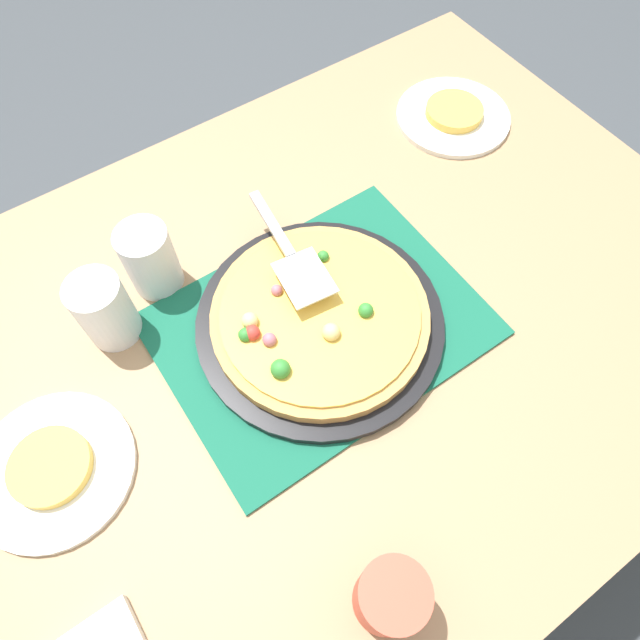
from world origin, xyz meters
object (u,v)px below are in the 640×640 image
Objects in this scene: pizza_pan at (320,322)px; plate_near_left at (453,117)px; served_slice_right at (50,467)px; pizza_server at (290,254)px; served_slice_left at (454,111)px; plate_far_right at (54,469)px; cup_corner at (104,310)px; pizza at (319,316)px; cup_far at (390,597)px; cup_near at (150,259)px.

pizza_pan is 0.53m from plate_near_left.
pizza_server is (0.44, 0.08, 0.05)m from served_slice_right.
served_slice_left is (0.00, 0.00, 0.01)m from plate_near_left.
plate_far_right is at bearing -90.00° from served_slice_right.
pizza_pan is 3.17× the size of cup_corner.
pizza reaches higher than plate_near_left.
plate_far_right is at bearing 177.37° from pizza_pan.
cup_far is at bearing -54.28° from served_slice_right.
cup_corner is at bearing -175.16° from plate_near_left.
cup_near reaches higher than plate_far_right.
pizza_server is at bearing -33.81° from cup_near.
cup_near reaches higher than pizza.
pizza_pan is 1.73× the size of plate_near_left.
cup_near is at bearing 91.70° from cup_far.
pizza_pan is 3.45× the size of served_slice_right.
pizza is at bearing -52.72° from cup_near.
served_slice_left is 0.92× the size of cup_corner.
served_slice_left reaches higher than pizza_pan.
pizza_server is at bearing -163.36° from served_slice_left.
pizza_server is (0.44, 0.08, 0.06)m from plate_far_right.
plate_far_right is 0.94× the size of pizza_server.
plate_near_left is 2.00× the size of served_slice_left.
cup_corner is at bearing 43.62° from plate_far_right.
plate_far_right is 1.83× the size of cup_near.
plate_far_right is at bearing -166.48° from served_slice_left.
plate_far_right is 0.33m from cup_near.
pizza is at bearing -153.72° from plate_near_left.
cup_near reaches higher than served_slice_right.
served_slice_left is 1.00× the size of served_slice_right.
served_slice_right is at bearing -166.48° from plate_near_left.
cup_far is 1.00× the size of cup_corner.
cup_near is at bearing -178.39° from plate_near_left.
cup_far reaches higher than plate_far_right.
cup_far reaches higher than plate_near_left.
plate_far_right is 2.00× the size of served_slice_left.
cup_far is at bearing -136.39° from served_slice_left.
cup_far is (-0.15, -0.36, 0.03)m from pizza.
plate_far_right is at bearing 177.35° from pizza.
cup_near is at bearing 37.72° from served_slice_right.
cup_far is at bearing -109.56° from pizza_server.
pizza_server is at bearing -163.36° from plate_near_left.
pizza is 0.39m from cup_far.
plate_near_left is at bearing 26.28° from pizza.
plate_far_right is 1.83× the size of cup_corner.
plate_far_right is at bearing -166.48° from plate_near_left.
served_slice_right is at bearing 177.35° from pizza.
cup_corner is 0.51× the size of pizza_server.
pizza is 2.75× the size of cup_corner.
cup_corner is at bearing 164.55° from pizza_server.
served_slice_left is (0.48, 0.24, -0.02)m from pizza.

